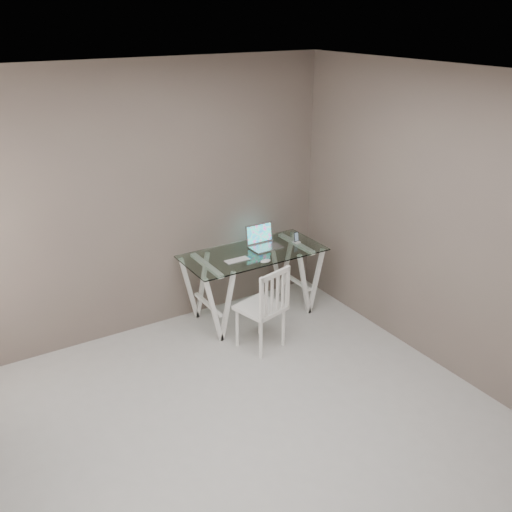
{
  "coord_description": "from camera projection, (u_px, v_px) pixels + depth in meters",
  "views": [
    {
      "loc": [
        -1.85,
        -2.85,
        3.1
      ],
      "look_at": [
        0.84,
        1.55,
        0.85
      ],
      "focal_mm": 40.0,
      "sensor_mm": 36.0,
      "label": 1
    }
  ],
  "objects": [
    {
      "name": "room",
      "position": [
        260.0,
        243.0,
        3.65
      ],
      "size": [
        4.5,
        4.52,
        2.71
      ],
      "color": "#B6B2AE",
      "rests_on": "ground"
    },
    {
      "name": "laptop",
      "position": [
        263.0,
        241.0,
        6.11
      ],
      "size": [
        0.33,
        0.26,
        0.23
      ],
      "color": "#B7B8BC",
      "rests_on": "desk"
    },
    {
      "name": "phone_dock",
      "position": [
        296.0,
        240.0,
        6.22
      ],
      "size": [
        0.06,
        0.06,
        0.12
      ],
      "color": "white",
      "rests_on": "desk"
    },
    {
      "name": "mouse",
      "position": [
        266.0,
        261.0,
        5.73
      ],
      "size": [
        0.11,
        0.07,
        0.04
      ],
      "primitive_type": "ellipsoid",
      "color": "white",
      "rests_on": "desk"
    },
    {
      "name": "keyboard",
      "position": [
        237.0,
        260.0,
        5.78
      ],
      "size": [
        0.27,
        0.11,
        0.01
      ],
      "primitive_type": "cube",
      "color": "silver",
      "rests_on": "desk"
    },
    {
      "name": "desk",
      "position": [
        253.0,
        283.0,
        6.12
      ],
      "size": [
        1.5,
        0.7,
        0.75
      ],
      "color": "silver",
      "rests_on": "ground"
    },
    {
      "name": "chair",
      "position": [
        266.0,
        305.0,
        5.47
      ],
      "size": [
        0.49,
        0.49,
        0.87
      ],
      "rotation": [
        0.0,
        0.0,
        0.25
      ],
      "color": "white",
      "rests_on": "ground"
    }
  ]
}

